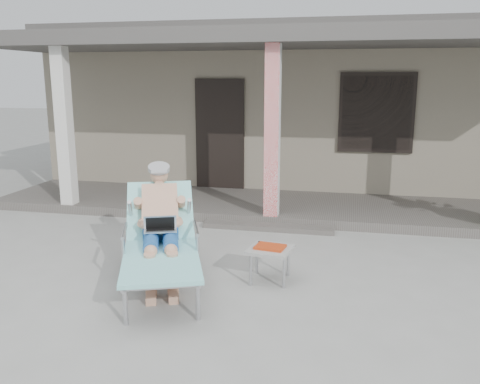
# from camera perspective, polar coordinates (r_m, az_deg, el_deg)

# --- Properties ---
(ground) EXTENTS (60.00, 60.00, 0.00)m
(ground) POSITION_cam_1_polar(r_m,az_deg,el_deg) (6.07, 0.34, -9.16)
(ground) COLOR #9E9E99
(ground) RESTS_ON ground
(house) EXTENTS (10.40, 5.40, 3.30)m
(house) POSITION_cam_1_polar(r_m,az_deg,el_deg) (12.08, 6.86, 9.76)
(house) COLOR gray
(house) RESTS_ON ground
(porch_deck) EXTENTS (10.00, 2.00, 0.15)m
(porch_deck) POSITION_cam_1_polar(r_m,az_deg,el_deg) (8.86, 4.37, -1.63)
(porch_deck) COLOR #605B56
(porch_deck) RESTS_ON ground
(porch_overhang) EXTENTS (10.00, 2.30, 2.85)m
(porch_overhang) POSITION_cam_1_polar(r_m,az_deg,el_deg) (8.55, 4.63, 16.19)
(porch_overhang) COLOR silver
(porch_overhang) RESTS_ON porch_deck
(porch_step) EXTENTS (2.00, 0.30, 0.07)m
(porch_step) POSITION_cam_1_polar(r_m,az_deg,el_deg) (7.77, 3.18, -3.94)
(porch_step) COLOR #605B56
(porch_step) RESTS_ON ground
(lounger) EXTENTS (1.44, 2.13, 1.34)m
(lounger) POSITION_cam_1_polar(r_m,az_deg,el_deg) (5.67, -9.00, -2.09)
(lounger) COLOR #B7B7BC
(lounger) RESTS_ON ground
(side_table) EXTENTS (0.53, 0.53, 0.42)m
(side_table) POSITION_cam_1_polar(r_m,az_deg,el_deg) (5.76, 3.40, -6.65)
(side_table) COLOR #A0A09C
(side_table) RESTS_ON ground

